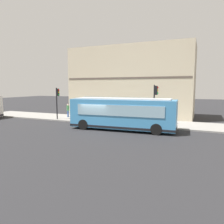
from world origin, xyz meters
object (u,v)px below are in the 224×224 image
newspaper_vending_box (84,114)px  city_bus_nearside (122,114)px  traffic_light_down_block (57,97)px  pedestrian_walking_along_curb (68,109)px  fire_hydrant (154,119)px  traffic_light_near_corner (155,98)px  pedestrian_near_building_entrance (171,114)px

newspaper_vending_box → city_bus_nearside: bearing=-123.8°
city_bus_nearside → newspaper_vending_box: city_bus_nearside is taller
city_bus_nearside → traffic_light_down_block: bearing=75.3°
traffic_light_down_block → pedestrian_walking_along_curb: traffic_light_down_block is taller
fire_hydrant → pedestrian_walking_along_curb: size_ratio=0.43×
traffic_light_down_block → fire_hydrant: traffic_light_down_block is taller
fire_hydrant → newspaper_vending_box: bearing=93.4°
city_bus_nearside → fire_hydrant: bearing=-20.8°
fire_hydrant → traffic_light_near_corner: bearing=-165.6°
pedestrian_walking_along_curb → city_bus_nearside: bearing=-116.1°
traffic_light_down_block → fire_hydrant: (2.66, -11.34, -2.33)m
fire_hydrant → pedestrian_walking_along_curb: (-0.55, 11.31, 0.63)m
traffic_light_down_block → pedestrian_near_building_entrance: 13.62m
traffic_light_down_block → city_bus_nearside: bearing=-104.7°
traffic_light_near_corner → newspaper_vending_box: size_ratio=4.64×
pedestrian_walking_along_curb → newspaper_vending_box: size_ratio=1.92×
newspaper_vending_box → traffic_light_near_corner: bearing=-102.3°
city_bus_nearside → traffic_light_down_block: traffic_light_down_block is taller
pedestrian_walking_along_curb → fire_hydrant: bearing=-87.2°
pedestrian_near_building_entrance → city_bus_nearside: bearing=137.0°
pedestrian_walking_along_curb → newspaper_vending_box: pedestrian_walking_along_curb is taller
city_bus_nearside → pedestrian_walking_along_curb: 10.43m
city_bus_nearside → fire_hydrant: (5.13, -1.95, -1.04)m
traffic_light_near_corner → pedestrian_near_building_entrance: 2.91m
traffic_light_down_block → newspaper_vending_box: size_ratio=4.29×
city_bus_nearside → pedestrian_walking_along_curb: size_ratio=5.89×
pedestrian_walking_along_curb → pedestrian_near_building_entrance: pedestrian_near_building_entrance is taller
city_bus_nearside → traffic_light_down_block: (2.47, 9.39, 1.29)m
fire_hydrant → pedestrian_near_building_entrance: size_ratio=0.41×
traffic_light_down_block → newspaper_vending_box: 3.98m
traffic_light_near_corner → pedestrian_walking_along_curb: size_ratio=2.42×
fire_hydrant → newspaper_vending_box: size_ratio=0.82×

